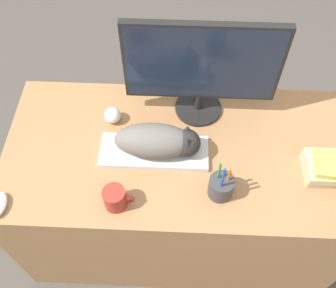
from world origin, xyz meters
name	(u,v)px	position (x,y,z in m)	size (l,w,h in m)	color
ground_plane	(176,288)	(0.00, 0.00, 0.00)	(12.00, 12.00, 0.00)	#4C4742
desk	(180,193)	(0.00, 0.35, 0.38)	(1.45, 0.70, 0.75)	#9E7047
keyboard	(154,152)	(-0.11, 0.33, 0.76)	(0.43, 0.16, 0.02)	silver
cat	(160,141)	(-0.09, 0.33, 0.84)	(0.33, 0.14, 0.13)	#66605B
monitor	(202,67)	(0.07, 0.56, 1.01)	(0.60, 0.20, 0.45)	black
coffee_mug	(116,198)	(-0.23, 0.10, 0.80)	(0.11, 0.08, 0.09)	#9E2D23
pen_cup	(221,186)	(0.15, 0.16, 0.80)	(0.09, 0.09, 0.21)	#38383D
baseball	(113,115)	(-0.29, 0.49, 0.79)	(0.07, 0.07, 0.07)	silver
book_stack	(331,168)	(0.57, 0.27, 0.79)	(0.20, 0.16, 0.09)	#C6B284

